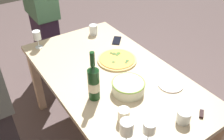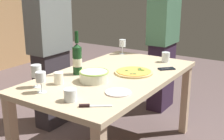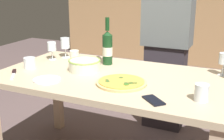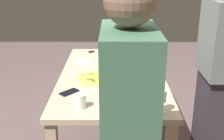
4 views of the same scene
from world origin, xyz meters
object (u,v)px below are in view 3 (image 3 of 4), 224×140
Objects in this scene: dining_table at (112,88)px; cup_spare at (74,56)px; cup_amber at (202,93)px; pizza_knife at (14,73)px; pizza at (121,82)px; cell_phone at (153,100)px; cup_ceramic at (30,63)px; wine_glass_near_pizza at (224,59)px; person_host at (167,43)px; side_plate at (47,80)px; wine_glass_far_left at (52,47)px; wine_bottle at (107,47)px; wine_glass_by_bottle at (65,44)px; serving_bowl at (85,65)px.

dining_table is 0.49m from cup_spare.
cup_amber reaches higher than pizza_knife.
cell_phone is (0.27, -0.18, -0.01)m from pizza.
cup_ceramic is 0.59× the size of cell_phone.
wine_glass_near_pizza is 0.10× the size of person_host.
wine_glass_far_left is at bearing 121.55° from side_plate.
pizza_knife is at bearing -133.91° from wine_bottle.
cup_amber reaches higher than cup_ceramic.
wine_bottle is at bearing 7.93° from wine_glass_far_left.
side_plate is (-0.97, -0.07, -0.04)m from cup_amber.
wine_glass_by_bottle is at bearing 174.25° from wine_bottle.
cup_ceramic is at bearing 174.68° from cup_amber.
cell_phone is 0.81× the size of pizza_knife.
wine_glass_by_bottle is at bearing 60.68° from wine_glass_far_left.
serving_bowl is 0.44m from wine_glass_by_bottle.
cup_spare is (-1.06, 0.41, -0.00)m from cup_amber.
cup_amber is (1.25, -0.39, -0.06)m from wine_glass_far_left.
wine_bottle reaches higher than dining_table.
pizza is 0.39m from serving_bowl.
wine_glass_near_pizza reaches higher than wine_glass_far_left.
wine_glass_near_pizza is at bearing 24.67° from dining_table.
wine_bottle is at bearing 69.67° from side_plate.
wine_glass_by_bottle is (-1.26, -0.03, 0.01)m from wine_glass_near_pizza.
wine_glass_by_bottle is 1.97× the size of cup_ceramic.
wine_glass_by_bottle is (-0.69, 0.42, 0.11)m from pizza.
dining_table is 0.70m from pizza_knife.
pizza_knife is (-0.01, -0.17, -0.03)m from cup_ceramic.
cup_ceramic is (-0.01, -0.27, -0.06)m from wine_glass_far_left.
dining_table is 0.37m from wine_bottle.
wine_glass_far_left is at bearing 157.19° from pizza.
cup_amber is at bearing -21.36° from cell_phone.
cup_amber is 0.67× the size of cell_phone.
dining_table is 17.51× the size of cup_spare.
wine_glass_near_pizza reaches higher than cup_ceramic.
side_plate is at bearing -110.33° from wine_bottle.
wine_glass_far_left is at bearing 88.10° from pizza_knife.
cup_ceramic is at bearing -125.11° from cup_spare.
wine_glass_far_left is at bearing -173.96° from wine_glass_near_pizza.
cup_ceramic is (-0.63, -0.09, 0.13)m from dining_table.
wine_glass_near_pizza is at bearing 4.98° from wine_bottle.
wine_glass_far_left reaches higher than cell_phone.
wine_bottle reaches higher than pizza.
cup_ceramic is (-1.26, 0.12, -0.01)m from cup_amber.
serving_bowl is 0.93m from person_host.
dining_table is at bearing 0.00° from person_host.
serving_bowl reaches higher than pizza_knife.
cup_ceramic reaches higher than cell_phone.
cell_phone is at bearing -32.55° from cup_spare.
cup_amber is 1.17m from person_host.
wine_glass_by_bottle is (-0.34, 0.27, 0.07)m from serving_bowl.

